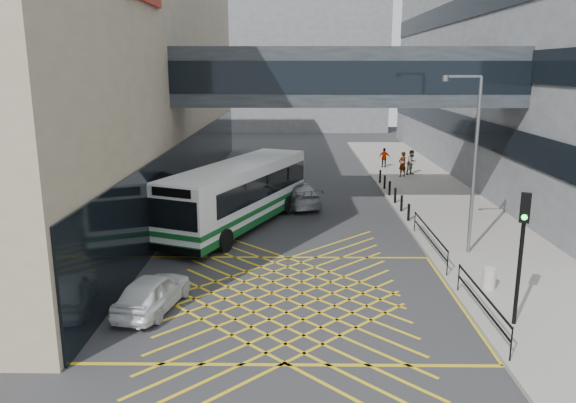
{
  "coord_description": "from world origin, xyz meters",
  "views": [
    {
      "loc": [
        0.25,
        -18.45,
        7.95
      ],
      "look_at": [
        0.0,
        4.0,
        2.6
      ],
      "focal_mm": 35.0,
      "sensor_mm": 36.0,
      "label": 1
    }
  ],
  "objects_px": {
    "bus": "(239,193)",
    "pedestrian_c": "(384,158)",
    "car_dark": "(246,182)",
    "car_white": "(152,292)",
    "traffic_light": "(522,240)",
    "pedestrian_a": "(402,164)",
    "car_silver": "(296,193)",
    "litter_bin": "(489,279)",
    "pedestrian_b": "(412,162)",
    "street_lamp": "(471,155)"
  },
  "relations": [
    {
      "from": "traffic_light",
      "to": "pedestrian_c",
      "type": "height_order",
      "value": "traffic_light"
    },
    {
      "from": "street_lamp",
      "to": "litter_bin",
      "type": "height_order",
      "value": "street_lamp"
    },
    {
      "from": "bus",
      "to": "car_white",
      "type": "height_order",
      "value": "bus"
    },
    {
      "from": "car_white",
      "to": "traffic_light",
      "type": "xyz_separation_m",
      "value": [
        11.6,
        -1.37,
        2.27
      ]
    },
    {
      "from": "bus",
      "to": "litter_bin",
      "type": "xyz_separation_m",
      "value": [
        9.83,
        -8.72,
        -1.19
      ]
    },
    {
      "from": "pedestrian_a",
      "to": "pedestrian_b",
      "type": "bearing_deg",
      "value": -167.3
    },
    {
      "from": "bus",
      "to": "street_lamp",
      "type": "bearing_deg",
      "value": -1.62
    },
    {
      "from": "car_silver",
      "to": "pedestrian_b",
      "type": "height_order",
      "value": "pedestrian_b"
    },
    {
      "from": "car_dark",
      "to": "pedestrian_c",
      "type": "bearing_deg",
      "value": -157.21
    },
    {
      "from": "traffic_light",
      "to": "bus",
      "type": "bearing_deg",
      "value": 152.85
    },
    {
      "from": "car_dark",
      "to": "pedestrian_c",
      "type": "distance_m",
      "value": 13.76
    },
    {
      "from": "car_white",
      "to": "litter_bin",
      "type": "height_order",
      "value": "car_white"
    },
    {
      "from": "car_silver",
      "to": "car_white",
      "type": "bearing_deg",
      "value": 54.18
    },
    {
      "from": "bus",
      "to": "traffic_light",
      "type": "distance_m",
      "value": 15.15
    },
    {
      "from": "car_white",
      "to": "pedestrian_b",
      "type": "xyz_separation_m",
      "value": [
        13.57,
        24.06,
        0.43
      ]
    },
    {
      "from": "car_silver",
      "to": "pedestrian_b",
      "type": "bearing_deg",
      "value": -150.79
    },
    {
      "from": "bus",
      "to": "pedestrian_b",
      "type": "xyz_separation_m",
      "value": [
        11.61,
        13.8,
        -0.67
      ]
    },
    {
      "from": "street_lamp",
      "to": "pedestrian_c",
      "type": "height_order",
      "value": "street_lamp"
    },
    {
      "from": "car_silver",
      "to": "street_lamp",
      "type": "height_order",
      "value": "street_lamp"
    },
    {
      "from": "bus",
      "to": "pedestrian_c",
      "type": "relative_size",
      "value": 7.56
    },
    {
      "from": "car_silver",
      "to": "pedestrian_b",
      "type": "xyz_separation_m",
      "value": [
        8.73,
        9.32,
        0.32
      ]
    },
    {
      "from": "litter_bin",
      "to": "pedestrian_c",
      "type": "height_order",
      "value": "pedestrian_c"
    },
    {
      "from": "car_dark",
      "to": "pedestrian_c",
      "type": "relative_size",
      "value": 3.12
    },
    {
      "from": "car_dark",
      "to": "street_lamp",
      "type": "xyz_separation_m",
      "value": [
        10.51,
        -12.44,
        3.68
      ]
    },
    {
      "from": "litter_bin",
      "to": "pedestrian_b",
      "type": "height_order",
      "value": "pedestrian_b"
    },
    {
      "from": "pedestrian_b",
      "to": "pedestrian_c",
      "type": "relative_size",
      "value": 1.18
    },
    {
      "from": "litter_bin",
      "to": "pedestrian_c",
      "type": "xyz_separation_m",
      "value": [
        0.21,
        25.65,
        0.38
      ]
    },
    {
      "from": "car_dark",
      "to": "pedestrian_c",
      "type": "height_order",
      "value": "pedestrian_c"
    },
    {
      "from": "pedestrian_c",
      "to": "traffic_light",
      "type": "bearing_deg",
      "value": 93.28
    },
    {
      "from": "car_silver",
      "to": "pedestrian_c",
      "type": "xyz_separation_m",
      "value": [
        7.16,
        12.46,
        0.18
      ]
    },
    {
      "from": "car_silver",
      "to": "litter_bin",
      "type": "bearing_deg",
      "value": 100.14
    },
    {
      "from": "street_lamp",
      "to": "pedestrian_c",
      "type": "relative_size",
      "value": 4.83
    },
    {
      "from": "bus",
      "to": "litter_bin",
      "type": "distance_m",
      "value": 13.19
    },
    {
      "from": "bus",
      "to": "pedestrian_a",
      "type": "distance_m",
      "value": 16.87
    },
    {
      "from": "pedestrian_a",
      "to": "pedestrian_c",
      "type": "relative_size",
      "value": 1.17
    },
    {
      "from": "street_lamp",
      "to": "pedestrian_b",
      "type": "bearing_deg",
      "value": 80.57
    },
    {
      "from": "car_dark",
      "to": "traffic_light",
      "type": "relative_size",
      "value": 1.15
    },
    {
      "from": "car_silver",
      "to": "traffic_light",
      "type": "height_order",
      "value": "traffic_light"
    },
    {
      "from": "car_white",
      "to": "pedestrian_a",
      "type": "relative_size",
      "value": 2.21
    },
    {
      "from": "traffic_light",
      "to": "pedestrian_a",
      "type": "distance_m",
      "value": 24.7
    },
    {
      "from": "car_dark",
      "to": "car_white",
      "type": "bearing_deg",
      "value": 66.56
    },
    {
      "from": "bus",
      "to": "litter_bin",
      "type": "height_order",
      "value": "bus"
    },
    {
      "from": "car_white",
      "to": "car_silver",
      "type": "relative_size",
      "value": 0.83
    },
    {
      "from": "car_dark",
      "to": "car_silver",
      "type": "height_order",
      "value": "same"
    },
    {
      "from": "car_white",
      "to": "pedestrian_c",
      "type": "xyz_separation_m",
      "value": [
        12.0,
        27.2,
        0.3
      ]
    },
    {
      "from": "car_white",
      "to": "car_dark",
      "type": "height_order",
      "value": "car_dark"
    },
    {
      "from": "bus",
      "to": "car_dark",
      "type": "distance_m",
      "value": 7.96
    },
    {
      "from": "car_dark",
      "to": "pedestrian_a",
      "type": "xyz_separation_m",
      "value": [
        11.08,
        5.08,
        0.31
      ]
    },
    {
      "from": "traffic_light",
      "to": "litter_bin",
      "type": "bearing_deg",
      "value": 109.43
    },
    {
      "from": "pedestrian_a",
      "to": "traffic_light",
      "type": "bearing_deg",
      "value": 56.31
    }
  ]
}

